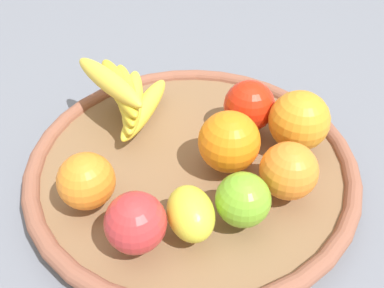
{
  "coord_description": "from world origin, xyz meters",
  "views": [
    {
      "loc": [
        0.34,
        0.24,
        0.43
      ],
      "look_at": [
        0.0,
        0.0,
        0.06
      ],
      "focal_mm": 38.76,
      "sensor_mm": 36.0,
      "label": 1
    }
  ],
  "objects": [
    {
      "name": "ground_plane",
      "position": [
        0.0,
        0.0,
        0.0
      ],
      "size": [
        2.4,
        2.4,
        0.0
      ],
      "primitive_type": "plane",
      "color": "slate",
      "rests_on": "ground"
    },
    {
      "name": "apple_0",
      "position": [
        0.05,
        0.11,
        0.07
      ],
      "size": [
        0.08,
        0.08,
        0.06
      ],
      "primitive_type": "sphere",
      "rotation": [
        0.0,
        0.0,
        2.82
      ],
      "color": "#76B62C",
      "rests_on": "basket"
    },
    {
      "name": "orange_3",
      "position": [
        -0.01,
        0.05,
        0.08
      ],
      "size": [
        0.1,
        0.1,
        0.08
      ],
      "primitive_type": "sphere",
      "rotation": [
        0.0,
        0.0,
        5.98
      ],
      "color": "orange",
      "rests_on": "basket"
    },
    {
      "name": "orange_2",
      "position": [
        -0.02,
        0.13,
        0.07
      ],
      "size": [
        0.09,
        0.09,
        0.07
      ],
      "primitive_type": "sphere",
      "rotation": [
        0.0,
        0.0,
        0.36
      ],
      "color": "orange",
      "rests_on": "basket"
    },
    {
      "name": "apple_1",
      "position": [
        0.15,
        0.03,
        0.07
      ],
      "size": [
        0.1,
        0.1,
        0.07
      ],
      "primitive_type": "sphere",
      "rotation": [
        0.0,
        0.0,
        4.01
      ],
      "color": "#C43234",
      "rests_on": "basket"
    },
    {
      "name": "orange_0",
      "position": [
        -0.1,
        0.1,
        0.08
      ],
      "size": [
        0.1,
        0.1,
        0.08
      ],
      "primitive_type": "sphere",
      "rotation": [
        0.0,
        0.0,
        4.88
      ],
      "color": "orange",
      "rests_on": "basket"
    },
    {
      "name": "basket",
      "position": [
        0.0,
        0.0,
        0.02
      ],
      "size": [
        0.46,
        0.46,
        0.04
      ],
      "color": "brown",
      "rests_on": "ground_plane"
    },
    {
      "name": "banana_bunch",
      "position": [
        -0.01,
        -0.13,
        0.08
      ],
      "size": [
        0.16,
        0.16,
        0.08
      ],
      "color": "yellow",
      "rests_on": "basket"
    },
    {
      "name": "lemon_0",
      "position": [
        0.1,
        0.07,
        0.06
      ],
      "size": [
        0.09,
        0.09,
        0.05
      ],
      "primitive_type": "ellipsoid",
      "rotation": [
        0.0,
        0.0,
        0.91
      ],
      "color": "yellow",
      "rests_on": "basket"
    },
    {
      "name": "apple_2",
      "position": [
        -0.1,
        0.03,
        0.08
      ],
      "size": [
        0.1,
        0.1,
        0.07
      ],
      "primitive_type": "sphere",
      "rotation": [
        0.0,
        0.0,
        1.1
      ],
      "color": "red",
      "rests_on": "basket"
    },
    {
      "name": "orange_1",
      "position": [
        0.14,
        -0.05,
        0.07
      ],
      "size": [
        0.1,
        0.1,
        0.07
      ],
      "primitive_type": "sphere",
      "rotation": [
        0.0,
        0.0,
        5.45
      ],
      "color": "orange",
      "rests_on": "basket"
    }
  ]
}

